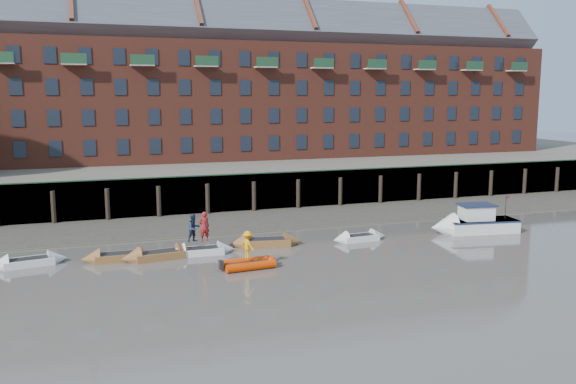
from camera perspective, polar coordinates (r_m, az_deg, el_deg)
name	(u,v)px	position (r m, az deg, el deg)	size (l,w,h in m)	color
ground	(330,291)	(31.57, 3.97, -9.20)	(220.00, 220.00, 0.00)	#58534D
foreshore	(242,222)	(48.12, -4.29, -2.80)	(110.00, 8.00, 0.50)	#3D382F
mud_band	(254,231)	(44.91, -3.21, -3.65)	(110.00, 1.60, 0.10)	#4C4336
river_wall	(229,193)	(52.02, -5.51, -0.13)	(110.00, 1.23, 3.30)	#2D2A26
bank_terrace	(200,174)	(65.22, -8.25, 1.70)	(110.00, 28.00, 3.20)	#5E594D
apartment_terrace	(196,66)	(65.73, -8.64, 11.55)	(80.60, 15.56, 20.98)	brown
rowboat_0	(29,262)	(38.94, -23.10, -6.04)	(4.46, 1.98, 1.25)	silver
rowboat_1	(119,257)	(38.39, -15.56, -5.85)	(4.35, 1.31, 1.26)	brown
rowboat_2	(159,255)	(38.12, -11.98, -5.79)	(4.73, 1.97, 1.33)	brown
rowboat_3	(202,251)	(38.72, -8.09, -5.48)	(4.20, 1.30, 1.21)	silver
rowboat_4	(266,242)	(40.44, -2.07, -4.72)	(5.00, 2.15, 1.41)	brown
rowboat_5	(359,238)	(42.13, 6.71, -4.27)	(4.04, 1.39, 1.15)	silver
rib_tender	(250,264)	(35.49, -3.55, -6.72)	(3.26, 1.75, 0.56)	#D23301
motor_launch	(468,223)	(46.05, 16.46, -2.84)	(6.65, 2.98, 2.65)	silver
person_rower_a	(204,226)	(38.45, -7.85, -3.22)	(0.69, 0.45, 1.88)	maroon
person_rower_b	(194,228)	(38.41, -8.80, -3.35)	(0.85, 0.67, 1.76)	#19233F
person_rib_crew	(248,245)	(35.22, -3.77, -4.98)	(1.07, 0.61, 1.66)	orange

